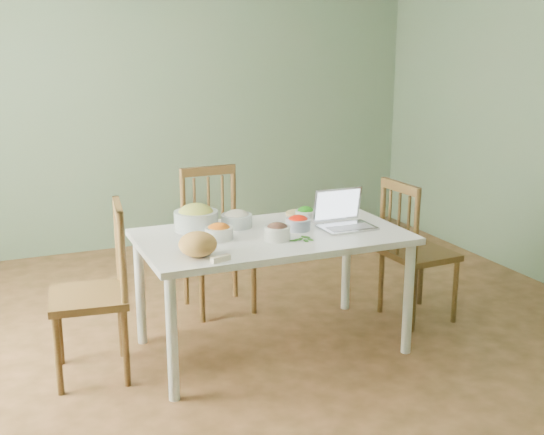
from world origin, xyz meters
name	(u,v)px	position (x,y,z in m)	size (l,w,h in m)	color
floor	(263,348)	(0.00, 0.00, 0.00)	(5.00, 5.00, 0.00)	#412C14
wall_back	(158,99)	(0.00, 2.50, 1.35)	(5.00, 0.00, 2.70)	#5A7355
dining_table	(272,292)	(0.06, -0.01, 0.37)	(1.59, 0.90, 0.75)	white
chair_far	(218,241)	(-0.04, 0.73, 0.50)	(0.45, 0.42, 1.01)	#462C0E
chair_left	(88,293)	(-1.04, 0.07, 0.50)	(0.44, 0.42, 1.00)	#462C0E
chair_right	(419,250)	(1.17, 0.05, 0.49)	(0.43, 0.41, 0.98)	#462C0E
bread_boule	(198,244)	(-0.48, -0.26, 0.81)	(0.21, 0.21, 0.14)	#A37132
butter_stick	(221,259)	(-0.40, -0.39, 0.76)	(0.11, 0.03, 0.03)	beige
bowl_squash	(196,217)	(-0.34, 0.25, 0.82)	(0.27, 0.27, 0.16)	gold
bowl_carrot	(219,231)	(-0.27, 0.01, 0.79)	(0.17, 0.17, 0.09)	#E95302
bowl_onion	(237,219)	(-0.09, 0.21, 0.80)	(0.19, 0.19, 0.10)	beige
bowl_mushroom	(277,232)	(0.03, -0.14, 0.80)	(0.15, 0.15, 0.10)	#372019
bowl_redpep	(298,223)	(0.24, 0.00, 0.79)	(0.15, 0.15, 0.09)	#C20200
bowl_broccoli	(306,213)	(0.38, 0.20, 0.79)	(0.13, 0.13, 0.08)	#143B09
flatbread	(300,214)	(0.41, 0.33, 0.76)	(0.19, 0.19, 0.02)	#D5BB80
basil_bunch	(301,238)	(0.16, -0.20, 0.76)	(0.17, 0.17, 0.02)	#125209
laptop	(348,210)	(0.53, -0.08, 0.86)	(0.33, 0.27, 0.23)	silver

